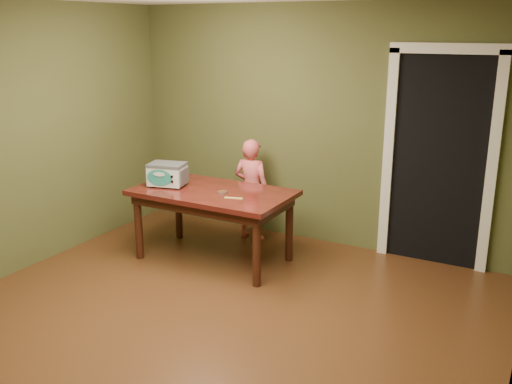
{
  "coord_description": "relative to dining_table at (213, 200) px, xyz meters",
  "views": [
    {
      "loc": [
        2.34,
        -3.22,
        2.34
      ],
      "look_at": [
        0.05,
        1.0,
        0.95
      ],
      "focal_mm": 40.0,
      "sensor_mm": 36.0,
      "label": 1
    }
  ],
  "objects": [
    {
      "name": "floor",
      "position": [
        0.7,
        -1.45,
        -0.65
      ],
      "size": [
        5.0,
        5.0,
        0.0
      ],
      "primitive_type": "plane",
      "color": "#512917",
      "rests_on": "ground"
    },
    {
      "name": "room_shell",
      "position": [
        0.7,
        -1.45,
        1.06
      ],
      "size": [
        4.52,
        5.02,
        2.61
      ],
      "color": "#4B542C",
      "rests_on": "ground"
    },
    {
      "name": "doorway",
      "position": [
        2.0,
        1.33,
        0.41
      ],
      "size": [
        1.1,
        0.66,
        2.25
      ],
      "color": "black",
      "rests_on": "ground"
    },
    {
      "name": "dining_table",
      "position": [
        0.0,
        0.0,
        0.0
      ],
      "size": [
        1.6,
        0.9,
        0.75
      ],
      "rotation": [
        0.0,
        0.0,
        -0.0
      ],
      "color": "#3B100D",
      "rests_on": "floor"
    },
    {
      "name": "toy_oven",
      "position": [
        -0.51,
        -0.08,
        0.23
      ],
      "size": [
        0.43,
        0.34,
        0.24
      ],
      "rotation": [
        0.0,
        0.0,
        0.24
      ],
      "color": "#4C4F54",
      "rests_on": "dining_table"
    },
    {
      "name": "baking_pan",
      "position": [
        0.14,
        -0.05,
        0.11
      ],
      "size": [
        0.1,
        0.1,
        0.02
      ],
      "color": "silver",
      "rests_on": "dining_table"
    },
    {
      "name": "spatula",
      "position": [
        0.33,
        -0.14,
        0.1
      ],
      "size": [
        0.18,
        0.07,
        0.01
      ],
      "primitive_type": "cube",
      "rotation": [
        0.0,
        0.0,
        0.24
      ],
      "color": "#ECDA67",
      "rests_on": "dining_table"
    },
    {
      "name": "child",
      "position": [
        0.04,
        0.73,
        -0.07
      ],
      "size": [
        0.43,
        0.29,
        1.16
      ],
      "primitive_type": "imported",
      "rotation": [
        0.0,
        0.0,
        3.16
      ],
      "color": "#E55E62",
      "rests_on": "floor"
    }
  ]
}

